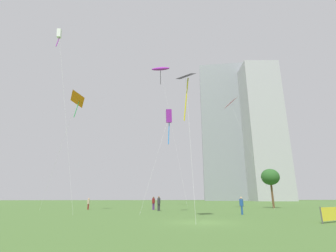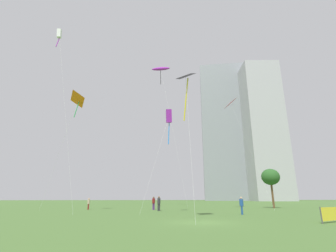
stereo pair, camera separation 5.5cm
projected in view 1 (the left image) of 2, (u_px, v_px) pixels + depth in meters
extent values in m
plane|color=#476B30|center=(202.00, 222.00, 17.68)|extent=(280.00, 280.00, 0.00)
cylinder|color=#593372|center=(153.00, 207.00, 35.28)|extent=(0.17, 0.17, 0.89)
cylinder|color=#593372|center=(154.00, 207.00, 35.21)|extent=(0.17, 0.17, 0.89)
cylinder|color=maroon|center=(154.00, 201.00, 35.47)|extent=(0.41, 0.41, 0.71)
sphere|color=brown|center=(154.00, 197.00, 35.60)|extent=(0.24, 0.24, 0.24)
cylinder|color=#2D2D33|center=(158.00, 207.00, 32.64)|extent=(0.17, 0.17, 0.91)
cylinder|color=#2D2D33|center=(159.00, 207.00, 32.69)|extent=(0.17, 0.17, 0.91)
cylinder|color=#2D2D33|center=(159.00, 201.00, 32.89)|extent=(0.42, 0.42, 0.72)
sphere|color=brown|center=(159.00, 197.00, 33.03)|extent=(0.25, 0.25, 0.25)
cylinder|color=#1E478C|center=(242.00, 210.00, 25.65)|extent=(0.16, 0.16, 0.87)
cylinder|color=#1E478C|center=(242.00, 210.00, 25.82)|extent=(0.16, 0.16, 0.87)
cylinder|color=#1E478C|center=(241.00, 202.00, 25.96)|extent=(0.40, 0.40, 0.69)
sphere|color=tan|center=(241.00, 198.00, 26.09)|extent=(0.24, 0.24, 0.24)
cylinder|color=maroon|center=(88.00, 207.00, 35.96)|extent=(0.15, 0.15, 0.79)
cylinder|color=maroon|center=(88.00, 207.00, 36.09)|extent=(0.15, 0.15, 0.79)
cylinder|color=tan|center=(89.00, 202.00, 36.22)|extent=(0.36, 0.36, 0.63)
sphere|color=tan|center=(89.00, 199.00, 36.34)|extent=(0.21, 0.21, 0.21)
cylinder|color=silver|center=(156.00, 160.00, 28.11)|extent=(3.35, 2.92, 11.75)
cube|color=purple|center=(169.00, 116.00, 31.30)|extent=(0.75, 0.97, 1.81)
cylinder|color=blue|center=(169.00, 131.00, 30.73)|extent=(0.28, 0.75, 3.44)
cylinder|color=silver|center=(65.00, 111.00, 28.82)|extent=(4.98, 2.69, 23.08)
cube|color=white|center=(59.00, 33.00, 33.08)|extent=(0.55, 0.55, 1.25)
cylinder|color=purple|center=(58.00, 41.00, 32.74)|extent=(0.32, 0.39, 1.86)
cylinder|color=silver|center=(172.00, 129.00, 46.40)|extent=(4.40, 5.07, 28.30)
ellipsoid|color=purple|center=(161.00, 69.00, 52.56)|extent=(4.05, 2.06, 0.96)
cylinder|color=black|center=(161.00, 77.00, 51.99)|extent=(0.11, 0.67, 3.47)
cylinder|color=silver|center=(250.00, 151.00, 38.12)|extent=(3.87, 3.50, 17.34)
pyramid|color=#E5598C|center=(230.00, 103.00, 42.03)|extent=(2.04, 1.63, 1.77)
cylinder|color=silver|center=(59.00, 153.00, 33.59)|extent=(4.21, 2.81, 15.10)
pyramid|color=orange|center=(78.00, 99.00, 34.60)|extent=(2.28, 2.22, 1.46)
cylinder|color=green|center=(76.00, 109.00, 34.13)|extent=(0.52, 0.24, 2.45)
cylinder|color=silver|center=(190.00, 138.00, 19.35)|extent=(0.12, 3.21, 12.54)
pyramid|color=black|center=(186.00, 76.00, 22.62)|extent=(2.23, 2.25, 1.23)
cylinder|color=yellow|center=(186.00, 99.00, 21.99)|extent=(0.45, 0.62, 3.96)
cylinder|color=brown|center=(272.00, 196.00, 41.05)|extent=(0.33, 0.33, 4.04)
ellipsoid|color=#285623|center=(270.00, 177.00, 41.91)|extent=(3.03, 3.03, 2.73)
cube|color=#A8A8AD|center=(263.00, 130.00, 123.39)|extent=(19.14, 18.77, 69.05)
cube|color=gray|center=(224.00, 133.00, 141.89)|extent=(30.69, 30.01, 75.60)
cylinder|color=#4C4C4C|center=(321.00, 215.00, 16.96)|extent=(0.08, 0.08, 1.11)
cube|color=yellow|center=(331.00, 214.00, 17.64)|extent=(2.38, 1.18, 0.91)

